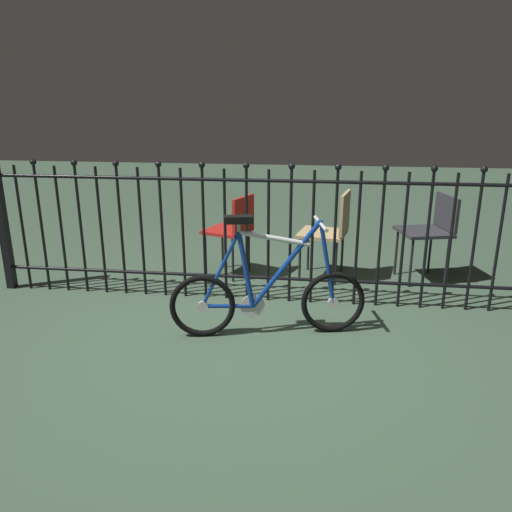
{
  "coord_description": "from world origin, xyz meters",
  "views": [
    {
      "loc": [
        0.57,
        -3.34,
        1.68
      ],
      "look_at": [
        0.11,
        0.21,
        0.55
      ],
      "focal_mm": 35.16,
      "sensor_mm": 36.0,
      "label": 1
    }
  ],
  "objects_px": {
    "chair_red": "(233,227)",
    "chair_charcoal": "(432,227)",
    "bicycle": "(268,294)",
    "chair_tan": "(331,227)"
  },
  "relations": [
    {
      "from": "bicycle",
      "to": "chair_charcoal",
      "type": "height_order",
      "value": "bicycle"
    },
    {
      "from": "chair_red",
      "to": "chair_tan",
      "type": "height_order",
      "value": "chair_tan"
    },
    {
      "from": "chair_red",
      "to": "chair_charcoal",
      "type": "xyz_separation_m",
      "value": [
        1.87,
        0.13,
        0.02
      ]
    },
    {
      "from": "bicycle",
      "to": "chair_tan",
      "type": "relative_size",
      "value": 1.67
    },
    {
      "from": "chair_red",
      "to": "chair_charcoal",
      "type": "bearing_deg",
      "value": 3.87
    },
    {
      "from": "bicycle",
      "to": "chair_red",
      "type": "bearing_deg",
      "value": 110.54
    },
    {
      "from": "bicycle",
      "to": "chair_red",
      "type": "distance_m",
      "value": 1.34
    },
    {
      "from": "chair_tan",
      "to": "bicycle",
      "type": "bearing_deg",
      "value": -109.95
    },
    {
      "from": "chair_charcoal",
      "to": "chair_tan",
      "type": "relative_size",
      "value": 0.97
    },
    {
      "from": "bicycle",
      "to": "chair_tan",
      "type": "height_order",
      "value": "bicycle"
    }
  ]
}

